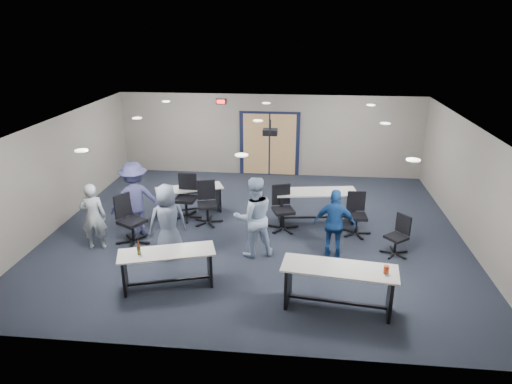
# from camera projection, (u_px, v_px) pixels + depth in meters

# --- Properties ---
(floor) EXTENTS (10.00, 10.00, 0.00)m
(floor) POSITION_uv_depth(u_px,v_px,m) (256.00, 230.00, 11.43)
(floor) COLOR black
(floor) RESTS_ON ground
(back_wall) EXTENTS (10.00, 0.04, 2.70)m
(back_wall) POSITION_uv_depth(u_px,v_px,m) (270.00, 135.00, 15.14)
(back_wall) COLOR gray
(back_wall) RESTS_ON floor
(front_wall) EXTENTS (10.00, 0.04, 2.70)m
(front_wall) POSITION_uv_depth(u_px,v_px,m) (225.00, 278.00, 6.77)
(front_wall) COLOR gray
(front_wall) RESTS_ON floor
(left_wall) EXTENTS (0.04, 9.00, 2.70)m
(left_wall) POSITION_uv_depth(u_px,v_px,m) (58.00, 173.00, 11.43)
(left_wall) COLOR gray
(left_wall) RESTS_ON floor
(right_wall) EXTENTS (0.04, 9.00, 2.70)m
(right_wall) POSITION_uv_depth(u_px,v_px,m) (472.00, 187.00, 10.48)
(right_wall) COLOR gray
(right_wall) RESTS_ON floor
(ceiling) EXTENTS (10.00, 9.00, 0.04)m
(ceiling) POSITION_uv_depth(u_px,v_px,m) (256.00, 124.00, 10.48)
(ceiling) COLOR white
(ceiling) RESTS_ON back_wall
(double_door) EXTENTS (2.00, 0.07, 2.20)m
(double_door) POSITION_uv_depth(u_px,v_px,m) (269.00, 144.00, 15.22)
(double_door) COLOR black
(double_door) RESTS_ON back_wall
(exit_sign) EXTENTS (0.32, 0.07, 0.18)m
(exit_sign) POSITION_uv_depth(u_px,v_px,m) (221.00, 102.00, 14.86)
(exit_sign) COLOR black
(exit_sign) RESTS_ON back_wall
(ceiling_projector) EXTENTS (0.35, 0.32, 0.37)m
(ceiling_projector) POSITION_uv_depth(u_px,v_px,m) (270.00, 132.00, 11.02)
(ceiling_projector) COLOR black
(ceiling_projector) RESTS_ON ceiling
(ceiling_can_lights) EXTENTS (6.24, 5.74, 0.02)m
(ceiling_can_lights) POSITION_uv_depth(u_px,v_px,m) (257.00, 123.00, 10.72)
(ceiling_can_lights) COLOR white
(ceiling_can_lights) RESTS_ON ceiling
(table_front_left) EXTENTS (1.95, 1.14, 1.03)m
(table_front_left) POSITION_uv_depth(u_px,v_px,m) (167.00, 262.00, 8.87)
(table_front_left) COLOR beige
(table_front_left) RESTS_ON floor
(table_front_right) EXTENTS (2.11, 0.93, 0.96)m
(table_front_right) POSITION_uv_depth(u_px,v_px,m) (339.00, 280.00, 8.16)
(table_front_right) COLOR beige
(table_front_right) RESTS_ON floor
(table_back_left) EXTENTS (1.87, 1.23, 0.72)m
(table_back_left) POSITION_uv_depth(u_px,v_px,m) (190.00, 196.00, 12.32)
(table_back_left) COLOR beige
(table_back_left) RESTS_ON floor
(table_back_right) EXTENTS (2.14, 0.99, 0.84)m
(table_back_right) POSITION_uv_depth(u_px,v_px,m) (316.00, 201.00, 11.75)
(table_back_right) COLOR beige
(table_back_right) RESTS_ON floor
(chair_back_a) EXTENTS (0.78, 0.78, 1.18)m
(chair_back_a) POSITION_uv_depth(u_px,v_px,m) (186.00, 197.00, 11.93)
(chair_back_a) COLOR black
(chair_back_a) RESTS_ON floor
(chair_back_b) EXTENTS (0.85, 0.85, 1.10)m
(chair_back_b) POSITION_uv_depth(u_px,v_px,m) (207.00, 203.00, 11.63)
(chair_back_b) COLOR black
(chair_back_b) RESTS_ON floor
(chair_back_c) EXTENTS (0.89, 0.89, 1.12)m
(chair_back_c) POSITION_uv_depth(u_px,v_px,m) (283.00, 209.00, 11.28)
(chair_back_c) COLOR black
(chair_back_c) RESTS_ON floor
(chair_back_d) EXTENTS (0.70, 0.70, 1.05)m
(chair_back_d) POSITION_uv_depth(u_px,v_px,m) (357.00, 215.00, 11.03)
(chair_back_d) COLOR black
(chair_back_d) RESTS_ON floor
(chair_loose_left) EXTENTS (1.01, 1.01, 1.18)m
(chair_loose_left) POSITION_uv_depth(u_px,v_px,m) (132.00, 220.00, 10.59)
(chair_loose_left) COLOR black
(chair_loose_left) RESTS_ON floor
(chair_loose_right) EXTENTS (0.82, 0.82, 0.92)m
(chair_loose_right) POSITION_uv_depth(u_px,v_px,m) (396.00, 236.00, 10.09)
(chair_loose_right) COLOR black
(chair_loose_right) RESTS_ON floor
(person_gray) EXTENTS (0.64, 0.48, 1.58)m
(person_gray) POSITION_uv_depth(u_px,v_px,m) (93.00, 217.00, 10.27)
(person_gray) COLOR #9CA4AA
(person_gray) RESTS_ON floor
(person_plaid) EXTENTS (0.98, 0.87, 1.69)m
(person_plaid) POSITION_uv_depth(u_px,v_px,m) (168.00, 222.00, 9.87)
(person_plaid) COLOR slate
(person_plaid) RESTS_ON floor
(person_lightblue) EXTENTS (1.07, 0.95, 1.83)m
(person_lightblue) POSITION_uv_depth(u_px,v_px,m) (254.00, 217.00, 9.93)
(person_lightblue) COLOR #AFC7E8
(person_lightblue) RESTS_ON floor
(person_navy) EXTENTS (0.98, 0.54, 1.58)m
(person_navy) POSITION_uv_depth(u_px,v_px,m) (335.00, 224.00, 9.88)
(person_navy) COLOR navy
(person_navy) RESTS_ON floor
(person_back) EXTENTS (1.36, 1.11, 1.83)m
(person_back) POSITION_uv_depth(u_px,v_px,m) (135.00, 199.00, 10.95)
(person_back) COLOR #3C3D6D
(person_back) RESTS_ON floor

